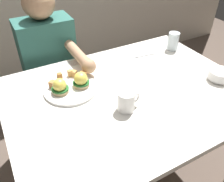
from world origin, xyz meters
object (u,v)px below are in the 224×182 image
Objects in this scene: eggs_benedict_plate at (71,86)px; fruit_bowl at (220,75)px; fork at (148,55)px; water_glass_near at (173,42)px; coffee_mug at (127,100)px; dining_table at (129,107)px; diner_person at (51,65)px.

eggs_benedict_plate is 0.79m from fruit_bowl.
fork is (0.56, 0.11, -0.02)m from eggs_benedict_plate.
fork is 0.19m from water_glass_near.
coffee_mug reaches higher than eggs_benedict_plate.
coffee_mug reaches higher than dining_table.
water_glass_near is at bearing 88.10° from fruit_bowl.
dining_table is 10.57× the size of water_glass_near.
fruit_bowl is 0.40m from water_glass_near.
fruit_bowl reaches higher than dining_table.
water_glass_near reaches higher than eggs_benedict_plate.
fruit_bowl is (0.73, -0.29, 0.00)m from eggs_benedict_plate.
water_glass_near is (0.57, 0.36, 0.00)m from coffee_mug.
dining_table is 0.21m from coffee_mug.
fruit_bowl is at bearing -46.24° from diner_person.
diner_person is (0.02, 0.45, -0.12)m from eggs_benedict_plate.
water_glass_near reaches higher than fork.
fruit_bowl is (0.47, -0.14, 0.14)m from dining_table.
water_glass_near is at bearing -25.51° from diner_person.
coffee_mug reaches higher than fruit_bowl.
eggs_benedict_plate reaches higher than fruit_bowl.
coffee_mug is at bearing -78.09° from diner_person.
coffee_mug is (0.17, -0.26, 0.02)m from eggs_benedict_plate.
coffee_mug is 0.54m from fork.
water_glass_near is at bearing 27.68° from dining_table.
diner_person is at bearing 148.22° from fork.
water_glass_near reaches higher than coffee_mug.
water_glass_near is at bearing 32.17° from coffee_mug.
fork reaches higher than dining_table.
fork is at bearing 112.93° from fruit_bowl.
eggs_benedict_plate is 0.31m from coffee_mug.
dining_table is 0.57m from water_glass_near.
coffee_mug is at bearing -57.15° from eggs_benedict_plate.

